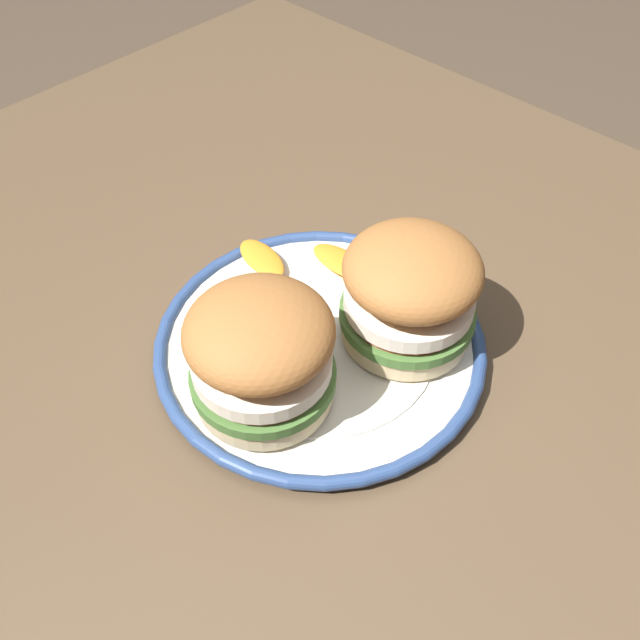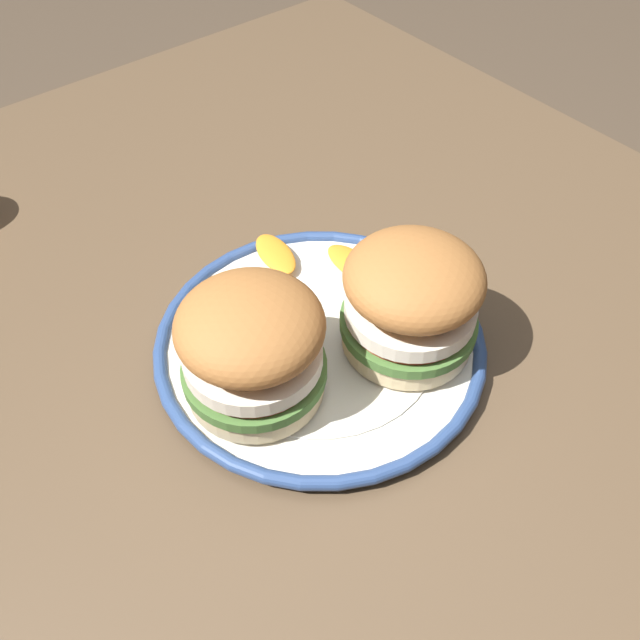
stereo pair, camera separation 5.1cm
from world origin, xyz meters
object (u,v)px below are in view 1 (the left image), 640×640
at_px(dinner_plate, 320,344).
at_px(sandwich_half_left, 410,290).
at_px(sandwich_half_right, 261,352).
at_px(dining_table, 343,478).

bearing_deg(dinner_plate, sandwich_half_left, -131.20).
height_order(dinner_plate, sandwich_half_right, sandwich_half_right).
bearing_deg(sandwich_half_right, dinner_plate, -83.64).
bearing_deg(dinner_plate, sandwich_half_right, 96.36).
distance_m(dinner_plate, sandwich_half_right, 0.09).
relative_size(dining_table, sandwich_half_left, 8.92).
height_order(dining_table, dinner_plate, dinner_plate).
xyz_separation_m(sandwich_half_left, sandwich_half_right, (0.04, 0.13, 0.00)).
height_order(dining_table, sandwich_half_right, sandwich_half_right).
bearing_deg(sandwich_half_left, dinner_plate, 48.80).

